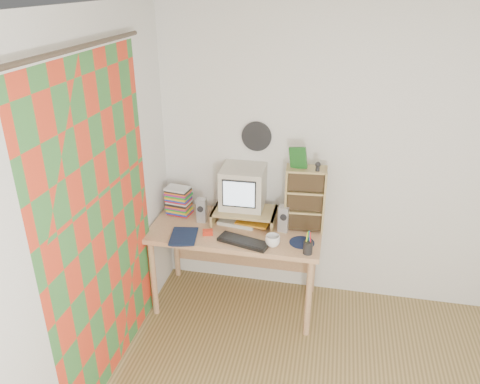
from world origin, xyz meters
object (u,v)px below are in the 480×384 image
at_px(desk, 238,238).
at_px(keyboard, 244,242).
at_px(dvd_stack, 179,199).
at_px(cd_rack, 305,199).
at_px(mug, 273,241).
at_px(crt_monitor, 242,189).
at_px(diary, 171,235).

height_order(desk, keyboard, keyboard).
distance_m(dvd_stack, cd_rack, 1.08).
bearing_deg(cd_rack, mug, -125.42).
relative_size(crt_monitor, cd_rack, 0.67).
xyz_separation_m(crt_monitor, diary, (-0.49, -0.42, -0.26)).
distance_m(crt_monitor, keyboard, 0.48).
height_order(desk, cd_rack, cd_rack).
bearing_deg(mug, crt_monitor, 130.10).
bearing_deg(cd_rack, keyboard, -145.53).
distance_m(keyboard, cd_rack, 0.60).
bearing_deg(diary, cd_rack, 10.86).
distance_m(desk, mug, 0.48).
bearing_deg(diary, keyboard, -6.25).
bearing_deg(crt_monitor, keyboard, -77.63).
height_order(crt_monitor, keyboard, crt_monitor).
xyz_separation_m(crt_monitor, keyboard, (0.09, -0.38, -0.27)).
bearing_deg(keyboard, diary, -161.06).
bearing_deg(diary, desk, 25.34).
xyz_separation_m(desk, keyboard, (0.11, -0.29, 0.15)).
distance_m(keyboard, mug, 0.23).
relative_size(cd_rack, diary, 2.12).
distance_m(desk, keyboard, 0.35).
bearing_deg(diary, dvd_stack, 89.57).
height_order(dvd_stack, cd_rack, cd_rack).
relative_size(crt_monitor, keyboard, 0.88).
bearing_deg(crt_monitor, dvd_stack, 179.42).
height_order(keyboard, diary, diary).
bearing_deg(dvd_stack, keyboard, -22.25).
bearing_deg(cd_rack, desk, -178.98).
height_order(cd_rack, diary, cd_rack).
distance_m(dvd_stack, mug, 0.95).
xyz_separation_m(cd_rack, diary, (-1.01, -0.38, -0.24)).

